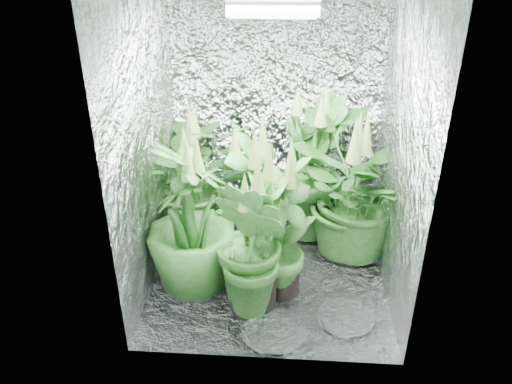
{
  "coord_description": "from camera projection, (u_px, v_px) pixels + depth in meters",
  "views": [
    {
      "loc": [
        0.1,
        -2.91,
        2.21
      ],
      "look_at": [
        -0.1,
        0.0,
        0.66
      ],
      "focal_mm": 35.0,
      "sensor_mm": 36.0,
      "label": 1
    }
  ],
  "objects": [
    {
      "name": "circulation_fan",
      "position": [
        346.0,
        218.0,
        3.97
      ],
      "size": [
        0.19,
        0.33,
        0.38
      ],
      "rotation": [
        0.0,
        0.0,
        -0.29
      ],
      "color": "black",
      "rests_on": "ground"
    },
    {
      "name": "plant_a",
      "position": [
        195.0,
        178.0,
        3.81
      ],
      "size": [
        1.15,
        1.15,
        1.09
      ],
      "rotation": [
        0.0,
        0.0,
        0.37
      ],
      "color": "black",
      "rests_on": "ground"
    },
    {
      "name": "plant_e",
      "position": [
        353.0,
        194.0,
        3.55
      ],
      "size": [
        0.93,
        0.93,
        1.12
      ],
      "rotation": [
        0.0,
        0.0,
        3.12
      ],
      "color": "black",
      "rests_on": "ground"
    },
    {
      "name": "ground",
      "position": [
        270.0,
        273.0,
        3.6
      ],
      "size": [
        1.6,
        1.6,
        0.0
      ],
      "primitive_type": "plane",
      "color": "silver",
      "rests_on": "ground"
    },
    {
      "name": "plant_b",
      "position": [
        255.0,
        203.0,
        3.51
      ],
      "size": [
        0.72,
        0.72,
        1.1
      ],
      "rotation": [
        0.0,
        0.0,
        1.01
      ],
      "color": "black",
      "rests_on": "ground"
    },
    {
      "name": "plant_label",
      "position": [
        263.0,
        273.0,
        3.11
      ],
      "size": [
        0.05,
        0.03,
        0.08
      ],
      "primitive_type": "cube",
      "rotation": [
        -0.21,
        0.0,
        0.11
      ],
      "color": "white",
      "rests_on": "plant_g"
    },
    {
      "name": "plant_g",
      "position": [
        253.0,
        247.0,
        3.06
      ],
      "size": [
        0.73,
        0.73,
        1.05
      ],
      "rotation": [
        0.0,
        0.0,
        5.33
      ],
      "color": "black",
      "rests_on": "ground"
    },
    {
      "name": "grow_lamp",
      "position": [
        274.0,
        6.0,
        2.75
      ],
      "size": [
        0.5,
        0.3,
        0.22
      ],
      "color": "gray",
      "rests_on": "ceiling"
    },
    {
      "name": "plant_f",
      "position": [
        281.0,
        227.0,
        3.2
      ],
      "size": [
        0.66,
        0.66,
        1.1
      ],
      "rotation": [
        0.0,
        0.0,
        4.44
      ],
      "color": "black",
      "rests_on": "ground"
    },
    {
      "name": "walls",
      "position": [
        272.0,
        145.0,
        3.13
      ],
      "size": [
        1.62,
        1.62,
        2.0
      ],
      "color": "silver",
      "rests_on": "ground"
    },
    {
      "name": "plant_d",
      "position": [
        191.0,
        220.0,
        3.22
      ],
      "size": [
        0.83,
        0.83,
        1.15
      ],
      "rotation": [
        0.0,
        0.0,
        2.18
      ],
      "color": "black",
      "rests_on": "ground"
    },
    {
      "name": "plant_c",
      "position": [
        311.0,
        169.0,
        3.84
      ],
      "size": [
        0.63,
        0.63,
        1.21
      ],
      "rotation": [
        0.0,
        0.0,
        1.54
      ],
      "color": "black",
      "rests_on": "ground"
    }
  ]
}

